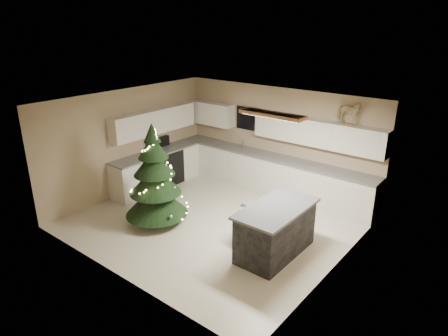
% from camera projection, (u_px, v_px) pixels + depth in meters
% --- Properties ---
extents(ground_plane, '(5.50, 5.50, 0.00)m').
position_uv_depth(ground_plane, '(214.00, 222.00, 8.68)').
color(ground_plane, '#BEB7A1').
extents(room_shell, '(5.52, 5.02, 2.61)m').
position_uv_depth(room_shell, '(214.00, 145.00, 8.05)').
color(room_shell, tan).
rests_on(room_shell, ground_plane).
extents(cabinetry, '(5.50, 3.20, 2.00)m').
position_uv_depth(cabinetry, '(228.00, 161.00, 10.15)').
color(cabinetry, silver).
rests_on(cabinetry, ground_plane).
extents(island, '(0.90, 1.70, 0.95)m').
position_uv_depth(island, '(276.00, 230.00, 7.37)').
color(island, black).
rests_on(island, ground_plane).
extents(bar_stool, '(0.38, 0.38, 0.73)m').
position_uv_depth(bar_stool, '(248.00, 217.00, 7.70)').
color(bar_stool, brown).
rests_on(bar_stool, ground_plane).
extents(christmas_tree, '(1.38, 1.33, 2.20)m').
position_uv_depth(christmas_tree, '(155.00, 183.00, 8.38)').
color(christmas_tree, '#3F2816').
rests_on(christmas_tree, ground_plane).
extents(toddler, '(0.32, 0.33, 0.77)m').
position_uv_depth(toddler, '(244.00, 222.00, 7.88)').
color(toddler, '#131D3B').
rests_on(toddler, ground_plane).
extents(rocking_horse, '(0.62, 0.33, 0.52)m').
position_uv_depth(rocking_horse, '(348.00, 112.00, 8.51)').
color(rocking_horse, brown).
rests_on(rocking_horse, cabinetry).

